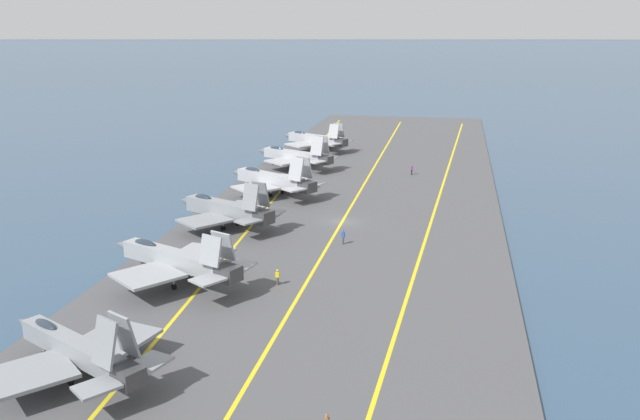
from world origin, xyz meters
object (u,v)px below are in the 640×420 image
object	(u,v)px
crew_purple_vest	(412,169)
parked_jet_fifth	(295,155)
parked_jet_third	(225,209)
crew_yellow_vest	(278,276)
parked_jet_second	(175,259)
parked_jet_fourth	(272,180)
crew_blue_vest	(343,236)
parked_jet_nearest	(76,349)
parked_jet_sixth	(315,139)

from	to	relation	value
crew_purple_vest	parked_jet_fifth	bearing A→B (deg)	85.62
crew_purple_vest	parked_jet_third	bearing A→B (deg)	148.86
parked_jet_fifth	crew_yellow_vest	world-z (taller)	parked_jet_fifth
parked_jet_second	parked_jet_fourth	bearing A→B (deg)	0.09
parked_jet_third	crew_blue_vest	size ratio (longest dim) A/B	8.79
parked_jet_fourth	crew_purple_vest	bearing A→B (deg)	-47.68
parked_jet_fourth	parked_jet_fifth	distance (m)	19.78
parked_jet_fourth	parked_jet_nearest	bearing A→B (deg)	-179.74
parked_jet_fifth	crew_yellow_vest	bearing A→B (deg)	-168.46
parked_jet_nearest	crew_yellow_vest	bearing A→B (deg)	-25.53
crew_blue_vest	crew_yellow_vest	world-z (taller)	crew_blue_vest
crew_blue_vest	parked_jet_third	bearing A→B (deg)	76.13
parked_jet_third	crew_blue_vest	bearing A→B (deg)	-103.87
parked_jet_fifth	crew_purple_vest	xyz separation A→B (m)	(-1.61, -21.05, -1.27)
parked_jet_nearest	parked_jet_fifth	distance (m)	75.73
parked_jet_sixth	crew_blue_vest	xyz separation A→B (m)	(-58.92, -15.61, -1.27)
parked_jet_third	parked_jet_fourth	distance (m)	17.46
parked_jet_second	parked_jet_sixth	size ratio (longest dim) A/B	1.06
parked_jet_third	crew_purple_vest	distance (m)	41.52
crew_yellow_vest	parked_jet_fifth	bearing A→B (deg)	11.54
parked_jet_fifth	crew_purple_vest	size ratio (longest dim) A/B	8.94
crew_purple_vest	crew_yellow_vest	bearing A→B (deg)	169.62
parked_jet_second	crew_blue_vest	bearing A→B (deg)	-42.32
parked_jet_nearest	crew_purple_vest	xyz separation A→B (m)	(74.11, -19.66, -1.29)
parked_jet_third	parked_jet_fourth	xyz separation A→B (m)	(17.39, -1.55, -0.02)
parked_jet_nearest	parked_jet_fourth	size ratio (longest dim) A/B	0.92
parked_jet_second	parked_jet_third	distance (m)	19.82
parked_jet_second	crew_purple_vest	world-z (taller)	parked_jet_second
parked_jet_fourth	parked_jet_fifth	xyz separation A→B (m)	(19.74, 1.14, -0.09)
parked_jet_fifth	crew_yellow_vest	xyz separation A→B (m)	(-55.08, -11.25, -1.37)
crew_blue_vest	parked_jet_nearest	bearing A→B (deg)	157.71
parked_jet_third	parked_jet_fifth	size ratio (longest dim) A/B	0.95
parked_jet_second	parked_jet_third	xyz separation A→B (m)	(19.75, 1.61, -0.26)
parked_jet_second	crew_yellow_vest	distance (m)	10.36
parked_jet_sixth	parked_jet_nearest	bearing A→B (deg)	-179.14
parked_jet_fourth	parked_jet_fifth	size ratio (longest dim) A/B	1.02
parked_jet_nearest	crew_purple_vest	bearing A→B (deg)	-14.85
parked_jet_sixth	parked_jet_second	bearing A→B (deg)	-179.07
parked_jet_fourth	parked_jet_sixth	bearing A→B (deg)	1.77
parked_jet_fourth	crew_purple_vest	distance (m)	26.96
parked_jet_second	crew_purple_vest	distance (m)	58.75
crew_yellow_vest	parked_jet_sixth	bearing A→B (deg)	8.79
parked_jet_second	parked_jet_fifth	xyz separation A→B (m)	(56.89, 1.20, -0.37)
parked_jet_second	crew_blue_vest	distance (m)	21.44
parked_jet_fourth	parked_jet_fifth	bearing A→B (deg)	3.30
parked_jet_third	crew_purple_vest	world-z (taller)	parked_jet_third
parked_jet_nearest	crew_purple_vest	distance (m)	76.68
parked_jet_sixth	parked_jet_third	bearing A→B (deg)	179.59
crew_blue_vest	crew_purple_vest	world-z (taller)	crew_purple_vest
parked_jet_second	parked_jet_fourth	world-z (taller)	parked_jet_fourth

